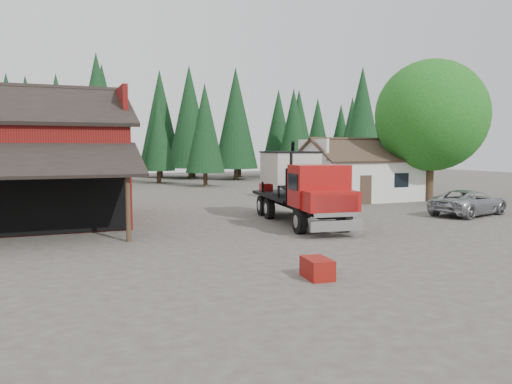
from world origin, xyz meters
name	(u,v)px	position (x,y,z in m)	size (l,w,h in m)	color
ground	(273,241)	(0.00, 0.00, 0.00)	(120.00, 120.00, 0.00)	#443E36
farmhouse	(359,177)	(13.00, 13.00, 1.67)	(8.60, 6.42, 4.65)	silver
deciduous_tree	(431,120)	(17.01, 9.97, 5.91)	(8.00, 8.00, 10.20)	#382619
conifer_backdrop	(128,181)	(0.00, 42.00, 0.00)	(76.00, 16.00, 16.00)	black
near_pine_b	(205,128)	(6.00, 30.00, 5.89)	(3.96, 3.96, 10.40)	#382619
near_pine_c	(362,119)	(22.00, 26.00, 6.89)	(4.84, 4.84, 12.40)	#382619
near_pine_d	(97,113)	(-4.00, 34.00, 7.39)	(5.28, 5.28, 13.40)	#382619
feed_truck	(300,184)	(3.30, 4.03, 2.00)	(3.77, 9.72, 4.27)	black
silver_car	(469,202)	(13.76, 3.02, 0.74)	(2.44, 5.30, 1.47)	#A5A8AD
equip_box	(317,268)	(-1.28, -6.00, 0.30)	(0.70, 1.10, 0.60)	maroon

